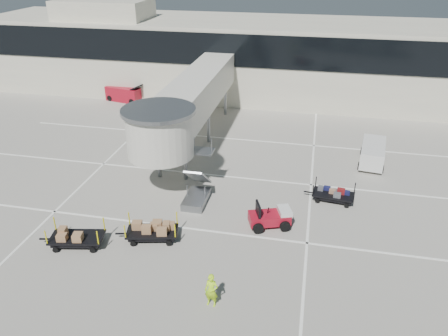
{
  "coord_description": "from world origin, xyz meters",
  "views": [
    {
      "loc": [
        5.56,
        -18.87,
        15.25
      ],
      "look_at": [
        0.17,
        6.47,
        2.0
      ],
      "focal_mm": 35.0,
      "sensor_mm": 36.0,
      "label": 1
    }
  ],
  "objects_px": {
    "suitcase_cart": "(334,195)",
    "box_cart_far": "(77,237)",
    "baggage_tug": "(270,217)",
    "ground_worker": "(211,290)",
    "belt_loader": "(125,94)",
    "minivan": "(373,151)",
    "box_cart_near": "(152,231)"
  },
  "relations": [
    {
      "from": "suitcase_cart",
      "to": "box_cart_far",
      "type": "distance_m",
      "value": 16.36
    },
    {
      "from": "baggage_tug",
      "to": "ground_worker",
      "type": "bearing_deg",
      "value": -125.15
    },
    {
      "from": "ground_worker",
      "to": "belt_loader",
      "type": "bearing_deg",
      "value": 126.87
    },
    {
      "from": "box_cart_far",
      "to": "minivan",
      "type": "height_order",
      "value": "minivan"
    },
    {
      "from": "box_cart_near",
      "to": "belt_loader",
      "type": "bearing_deg",
      "value": 103.83
    },
    {
      "from": "box_cart_near",
      "to": "box_cart_far",
      "type": "xyz_separation_m",
      "value": [
        -3.96,
        -1.39,
        -0.03
      ]
    },
    {
      "from": "baggage_tug",
      "to": "box_cart_far",
      "type": "distance_m",
      "value": 11.32
    },
    {
      "from": "minivan",
      "to": "suitcase_cart",
      "type": "bearing_deg",
      "value": -107.02
    },
    {
      "from": "box_cart_far",
      "to": "minivan",
      "type": "relative_size",
      "value": 0.85
    },
    {
      "from": "baggage_tug",
      "to": "suitcase_cart",
      "type": "bearing_deg",
      "value": 24.98
    },
    {
      "from": "ground_worker",
      "to": "minivan",
      "type": "relative_size",
      "value": 0.4
    },
    {
      "from": "baggage_tug",
      "to": "box_cart_far",
      "type": "height_order",
      "value": "baggage_tug"
    },
    {
      "from": "baggage_tug",
      "to": "belt_loader",
      "type": "distance_m",
      "value": 27.67
    },
    {
      "from": "minivan",
      "to": "belt_loader",
      "type": "bearing_deg",
      "value": 165.16
    },
    {
      "from": "suitcase_cart",
      "to": "ground_worker",
      "type": "relative_size",
      "value": 1.9
    },
    {
      "from": "baggage_tug",
      "to": "minivan",
      "type": "bearing_deg",
      "value": 36.88
    },
    {
      "from": "ground_worker",
      "to": "belt_loader",
      "type": "xyz_separation_m",
      "value": [
        -16.44,
        27.81,
        -0.11
      ]
    },
    {
      "from": "baggage_tug",
      "to": "box_cart_far",
      "type": "relative_size",
      "value": 0.73
    },
    {
      "from": "baggage_tug",
      "to": "box_cart_far",
      "type": "bearing_deg",
      "value": -178.14
    },
    {
      "from": "box_cart_far",
      "to": "ground_worker",
      "type": "distance_m",
      "value": 9.06
    },
    {
      "from": "baggage_tug",
      "to": "belt_loader",
      "type": "bearing_deg",
      "value": 111.85
    },
    {
      "from": "baggage_tug",
      "to": "ground_worker",
      "type": "distance_m",
      "value": 7.41
    },
    {
      "from": "box_cart_near",
      "to": "belt_loader",
      "type": "xyz_separation_m",
      "value": [
        -11.84,
        23.46,
        0.22
      ]
    },
    {
      "from": "belt_loader",
      "to": "ground_worker",
      "type": "bearing_deg",
      "value": -46.95
    },
    {
      "from": "box_cart_near",
      "to": "belt_loader",
      "type": "height_order",
      "value": "belt_loader"
    },
    {
      "from": "box_cart_near",
      "to": "ground_worker",
      "type": "height_order",
      "value": "ground_worker"
    },
    {
      "from": "ground_worker",
      "to": "suitcase_cart",
      "type": "bearing_deg",
      "value": 68.49
    },
    {
      "from": "baggage_tug",
      "to": "suitcase_cart",
      "type": "distance_m",
      "value": 5.34
    },
    {
      "from": "suitcase_cart",
      "to": "box_cart_near",
      "type": "xyz_separation_m",
      "value": [
        -10.34,
        -6.56,
        0.11
      ]
    },
    {
      "from": "box_cart_far",
      "to": "ground_worker",
      "type": "xyz_separation_m",
      "value": [
        8.56,
        -2.96,
        0.36
      ]
    },
    {
      "from": "ground_worker",
      "to": "belt_loader",
      "type": "distance_m",
      "value": 32.3
    },
    {
      "from": "baggage_tug",
      "to": "ground_worker",
      "type": "height_order",
      "value": "ground_worker"
    }
  ]
}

